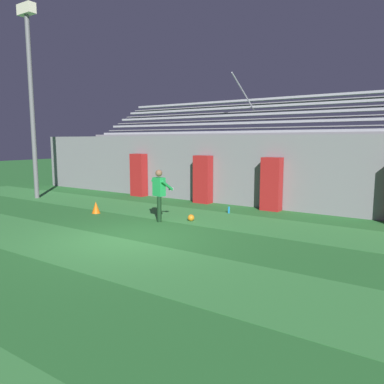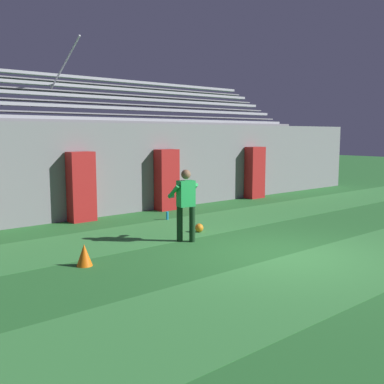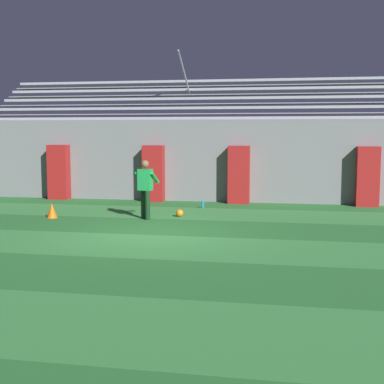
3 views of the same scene
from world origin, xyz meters
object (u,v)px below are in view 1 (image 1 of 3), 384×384
object	(u,v)px
floodlight_pole	(30,79)
water_bottle	(229,210)
padding_pillar_gate_left	(203,179)
padding_pillar_far_left	(139,175)
goalkeeper	(159,192)
padding_pillar_gate_right	(271,184)
soccer_ball	(191,218)
traffic_cone	(96,207)

from	to	relation	value
floodlight_pole	water_bottle	size ratio (longest dim) A/B	34.79
padding_pillar_gate_left	padding_pillar_far_left	xyz separation A→B (m)	(-3.56, 0.00, 0.00)
padding_pillar_far_left	goalkeeper	size ratio (longest dim) A/B	1.18
padding_pillar_gate_left	floodlight_pole	bearing A→B (deg)	-155.96
padding_pillar_gate_right	water_bottle	distance (m)	1.93
padding_pillar_gate_right	soccer_ball	world-z (taller)	padding_pillar_gate_right
padding_pillar_gate_left	floodlight_pole	size ratio (longest dim) A/B	0.24
padding_pillar_gate_right	goalkeeper	xyz separation A→B (m)	(-2.28, -3.77, -0.03)
padding_pillar_gate_left	padding_pillar_far_left	world-z (taller)	same
floodlight_pole	goalkeeper	xyz separation A→B (m)	(7.69, -0.67, -4.30)
floodlight_pole	traffic_cone	world-z (taller)	floodlight_pole
padding_pillar_gate_left	padding_pillar_far_left	distance (m)	3.56
padding_pillar_gate_left	floodlight_pole	xyz separation A→B (m)	(-6.96, -3.10, 4.26)
padding_pillar_gate_right	padding_pillar_far_left	distance (m)	6.58
padding_pillar_far_left	floodlight_pole	bearing A→B (deg)	-137.59
soccer_ball	water_bottle	xyz separation A→B (m)	(0.38, 1.85, 0.01)
goalkeeper	traffic_cone	world-z (taller)	goalkeeper
padding_pillar_far_left	soccer_ball	bearing A→B (deg)	-32.08
padding_pillar_far_left	water_bottle	bearing A→B (deg)	-14.02
traffic_cone	water_bottle	distance (m)	4.78
soccer_ball	water_bottle	size ratio (longest dim) A/B	0.92
padding_pillar_gate_left	water_bottle	size ratio (longest dim) A/B	8.24
padding_pillar_gate_right	soccer_ball	bearing A→B (deg)	-113.54
padding_pillar_gate_right	soccer_ball	size ratio (longest dim) A/B	8.99
soccer_ball	goalkeeper	bearing A→B (deg)	-148.84
padding_pillar_far_left	floodlight_pole	size ratio (longest dim) A/B	0.24
floodlight_pole	goalkeeper	distance (m)	8.84
padding_pillar_gate_right	padding_pillar_far_left	world-z (taller)	same
padding_pillar_gate_left	water_bottle	xyz separation A→B (m)	(1.99, -1.39, -0.87)
goalkeeper	water_bottle	xyz separation A→B (m)	(1.26, 2.38, -0.83)
floodlight_pole	soccer_ball	bearing A→B (deg)	-0.92
floodlight_pole	padding_pillar_far_left	bearing A→B (deg)	42.41
padding_pillar_gate_left	soccer_ball	bearing A→B (deg)	-63.61
padding_pillar_gate_right	floodlight_pole	bearing A→B (deg)	-162.72
padding_pillar_gate_left	goalkeeper	bearing A→B (deg)	-78.96
padding_pillar_gate_right	traffic_cone	world-z (taller)	padding_pillar_gate_right
padding_pillar_gate_right	water_bottle	size ratio (longest dim) A/B	8.24
floodlight_pole	water_bottle	world-z (taller)	floodlight_pole
soccer_ball	traffic_cone	size ratio (longest dim) A/B	0.52
floodlight_pole	traffic_cone	size ratio (longest dim) A/B	19.88
padding_pillar_gate_left	traffic_cone	distance (m)	4.58
soccer_ball	padding_pillar_gate_right	bearing A→B (deg)	66.46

